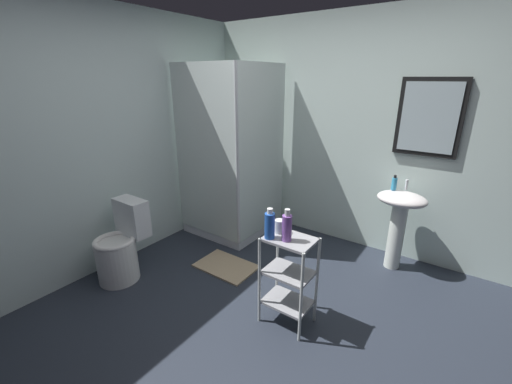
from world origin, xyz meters
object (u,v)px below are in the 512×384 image
object	(u,v)px
pedestal_sink	(399,215)
conditioner_bottle_purple	(287,227)
rinse_cup	(280,226)
toilet	(121,248)
storage_cart	(288,274)
shampoo_bottle_blue	(269,225)
hand_soap_bottle	(394,183)
bath_mat	(226,266)
shower_stall	(234,197)

from	to	relation	value
pedestal_sink	conditioner_bottle_purple	xyz separation A→B (m)	(-0.49, -1.35, 0.27)
pedestal_sink	rinse_cup	distance (m)	1.43
toilet	storage_cart	xyz separation A→B (m)	(1.61, 0.39, 0.12)
conditioner_bottle_purple	shampoo_bottle_blue	world-z (taller)	conditioner_bottle_purple
hand_soap_bottle	bath_mat	world-z (taller)	hand_soap_bottle
hand_soap_bottle	rinse_cup	xyz separation A→B (m)	(-0.50, -1.31, -0.08)
hand_soap_bottle	shampoo_bottle_blue	distance (m)	1.52
rinse_cup	bath_mat	distance (m)	1.14
rinse_cup	conditioner_bottle_purple	bearing A→B (deg)	-36.11
shower_stall	conditioner_bottle_purple	distance (m)	1.73
shower_stall	toilet	distance (m)	1.42
toilet	rinse_cup	distance (m)	1.63
shampoo_bottle_blue	rinse_cup	bearing A→B (deg)	82.56
pedestal_sink	hand_soap_bottle	distance (m)	0.31
pedestal_sink	bath_mat	xyz separation A→B (m)	(-1.39, -1.00, -0.57)
rinse_cup	pedestal_sink	bearing A→B (deg)	64.79
bath_mat	pedestal_sink	bearing A→B (deg)	35.87
toilet	shampoo_bottle_blue	distance (m)	1.60
conditioner_bottle_purple	bath_mat	distance (m)	1.27
shower_stall	conditioner_bottle_purple	bearing A→B (deg)	-37.68
pedestal_sink	shampoo_bottle_blue	distance (m)	1.55
hand_soap_bottle	bath_mat	distance (m)	1.87
conditioner_bottle_purple	bath_mat	size ratio (longest dim) A/B	0.40
rinse_cup	bath_mat	xyz separation A→B (m)	(-0.79, 0.27, -0.78)
pedestal_sink	shampoo_bottle_blue	bearing A→B (deg)	-113.85
storage_cart	rinse_cup	bearing A→B (deg)	161.07
shower_stall	rinse_cup	bearing A→B (deg)	-37.81
toilet	rinse_cup	size ratio (longest dim) A/B	7.41
hand_soap_bottle	rinse_cup	size ratio (longest dim) A/B	1.45
bath_mat	toilet	bearing A→B (deg)	-135.14
hand_soap_bottle	rinse_cup	world-z (taller)	hand_soap_bottle
bath_mat	shampoo_bottle_blue	bearing A→B (deg)	-26.72
rinse_cup	bath_mat	size ratio (longest dim) A/B	0.17
shower_stall	shampoo_bottle_blue	world-z (taller)	shower_stall
hand_soap_bottle	storage_cart	bearing A→B (deg)	-106.06
pedestal_sink	bath_mat	world-z (taller)	pedestal_sink
rinse_cup	toilet	bearing A→B (deg)	-163.94
shower_stall	rinse_cup	size ratio (longest dim) A/B	19.50
pedestal_sink	conditioner_bottle_purple	world-z (taller)	conditioner_bottle_purple
pedestal_sink	rinse_cup	world-z (taller)	rinse_cup
storage_cart	hand_soap_bottle	world-z (taller)	hand_soap_bottle
storage_cart	shampoo_bottle_blue	world-z (taller)	shampoo_bottle_blue
hand_soap_bottle	shampoo_bottle_blue	world-z (taller)	shampoo_bottle_blue
shampoo_bottle_blue	storage_cart	bearing A→B (deg)	31.56
pedestal_sink	toilet	bearing A→B (deg)	-140.83
storage_cart	rinse_cup	world-z (taller)	rinse_cup
hand_soap_bottle	bath_mat	size ratio (longest dim) A/B	0.25
pedestal_sink	shampoo_bottle_blue	world-z (taller)	shampoo_bottle_blue
storage_cart	bath_mat	size ratio (longest dim) A/B	1.23
storage_cart	conditioner_bottle_purple	distance (m)	0.41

